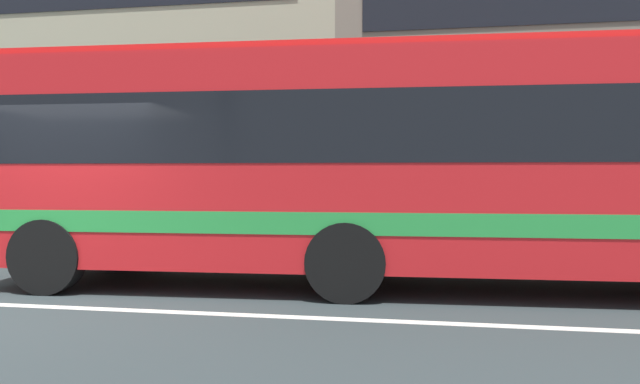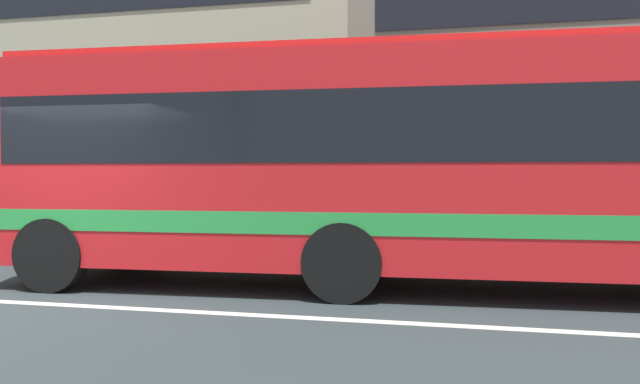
% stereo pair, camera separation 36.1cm
% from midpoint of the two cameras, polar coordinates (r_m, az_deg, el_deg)
% --- Properties ---
extents(ground_plane, '(160.00, 160.00, 0.00)m').
position_cam_midpoint_polar(ground_plane, '(8.14, -27.17, -9.74)').
color(ground_plane, '#2E383A').
extents(lane_centre_line, '(60.00, 0.16, 0.01)m').
position_cam_midpoint_polar(lane_centre_line, '(8.14, -27.17, -9.72)').
color(lane_centre_line, silver).
rests_on(lane_centre_line, ground_plane).
extents(apartment_block_left, '(25.27, 11.06, 13.20)m').
position_cam_midpoint_polar(apartment_block_left, '(26.61, -25.72, 12.38)').
color(apartment_block_left, '#B2AE8E').
rests_on(apartment_block_left, ground_plane).
extents(apartment_block_right, '(18.60, 11.06, 11.19)m').
position_cam_midpoint_polar(apartment_block_right, '(22.70, 27.68, 11.66)').
color(apartment_block_right, gray).
rests_on(apartment_block_right, ground_plane).
extents(transit_bus, '(11.46, 2.98, 3.29)m').
position_cam_midpoint_polar(transit_bus, '(8.41, 6.68, 3.20)').
color(transit_bus, red).
rests_on(transit_bus, ground_plane).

